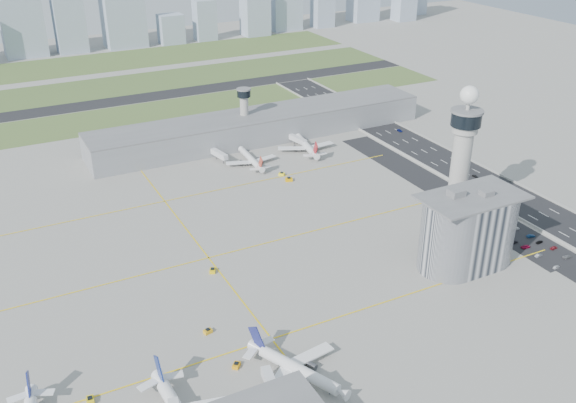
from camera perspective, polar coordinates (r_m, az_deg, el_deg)
name	(u,v)px	position (r m, az deg, el deg)	size (l,w,h in m)	color
ground	(328,269)	(262.18, 3.54, -5.97)	(1000.00, 1000.00, 0.00)	#9D9B92
grass_strip_0	(132,116)	(447.35, -13.70, 7.39)	(480.00, 50.00, 0.08)	#4B6A32
grass_strip_1	(106,88)	(517.52, -15.88, 9.69)	(480.00, 60.00, 0.08)	#405B2B
grass_strip_2	(84,64)	(593.67, -17.65, 11.54)	(480.00, 70.00, 0.08)	#4B6932
runway	(118,101)	(481.78, -14.85, 8.61)	(480.00, 22.00, 0.10)	black
highway	(534,209)	(329.54, 21.02, -0.65)	(28.00, 500.00, 0.10)	black
barrier_left	(513,214)	(319.65, 19.33, -1.09)	(0.60, 500.00, 1.20)	#9E9E99
barrier_right	(555,202)	(339.27, 22.65, -0.06)	(0.60, 500.00, 1.20)	#9E9E99
landside_road	(511,230)	(306.60, 19.17, -2.39)	(18.00, 260.00, 0.08)	black
parking_lot	(527,243)	(298.38, 20.51, -3.44)	(20.00, 44.00, 0.10)	black
taxiway_line_h_0	(272,339)	(225.02, -1.47, -12.13)	(260.00, 0.60, 0.01)	yellow
taxiway_line_h_1	(209,258)	(270.74, -7.08, -5.00)	(260.00, 0.60, 0.01)	yellow
taxiway_line_h_2	(165,201)	(321.20, -10.91, 0.02)	(260.00, 0.60, 0.01)	yellow
taxiway_line_v	(209,258)	(270.74, -7.08, -5.00)	(0.60, 260.00, 0.01)	yellow
control_tower	(462,151)	(291.72, 15.22, 4.33)	(14.00, 14.00, 64.50)	#ADAAA5
secondary_tower	(244,110)	(388.38, -3.91, 8.13)	(8.60, 8.60, 31.90)	#ADAAA5
admin_building	(468,230)	(267.60, 15.71, -2.49)	(42.00, 24.00, 33.50)	#B2B2B7
terminal_pier	(261,125)	(394.04, -2.40, 6.77)	(210.00, 32.00, 15.80)	gray
airplane_near_c	(299,364)	(206.69, 0.96, -14.23)	(39.74, 33.78, 11.13)	white
airplane_far_a	(251,155)	(357.39, -3.33, 4.12)	(34.98, 29.73, 9.79)	white
airplane_far_b	(306,141)	(375.79, 1.57, 5.42)	(40.23, 34.20, 11.26)	white
jet_bridge_far_0	(213,153)	(368.38, -6.69, 4.33)	(14.00, 3.00, 5.70)	silver
jet_bridge_far_1	(291,138)	(387.29, 0.24, 5.64)	(14.00, 3.00, 5.70)	silver
tug_0	(90,400)	(210.44, -17.18, -16.48)	(2.21, 3.22, 1.87)	yellow
tug_1	(236,365)	(214.14, -4.62, -14.27)	(2.05, 2.98, 1.73)	#F7A00B
tug_2	(208,331)	(228.81, -7.14, -11.34)	(2.00, 2.91, 1.69)	gold
tug_3	(213,270)	(260.69, -6.72, -6.08)	(2.19, 3.18, 1.85)	yellow
tug_4	(289,179)	(336.73, 0.07, 2.00)	(2.50, 3.64, 2.12)	#F0A500
tug_5	(282,174)	(343.50, -0.56, 2.49)	(2.13, 3.10, 1.80)	yellow
car_lot_0	(556,267)	(283.46, 22.73, -5.39)	(1.36, 3.38, 1.15)	silver
car_lot_1	(539,255)	(289.00, 21.38, -4.48)	(1.34, 3.84, 1.27)	gray
car_lot_2	(526,247)	(293.75, 20.38, -3.79)	(1.98, 4.29, 1.19)	#9F0934
car_lot_3	(514,242)	(295.75, 19.41, -3.39)	(1.84, 4.52, 1.31)	#242429
car_lot_4	(504,234)	(300.66, 18.68, -2.77)	(1.43, 3.56, 1.21)	navy
car_lot_5	(492,227)	(304.77, 17.65, -2.20)	(1.32, 3.77, 1.24)	#BAB8C9
car_lot_6	(567,257)	(292.63, 23.57, -4.53)	(1.86, 4.04, 1.12)	slate
car_lot_7	(554,248)	(297.36, 22.55, -3.82)	(1.62, 3.97, 1.15)	maroon
car_lot_8	(539,242)	(299.61, 21.44, -3.36)	(1.48, 3.67, 1.25)	black
car_lot_9	(531,236)	(303.03, 20.78, -2.88)	(1.39, 4.00, 1.32)	#0F2B4E
car_lot_10	(516,228)	(307.43, 19.57, -2.27)	(1.84, 4.00, 1.11)	white
car_lot_11	(509,224)	(310.25, 19.06, -1.90)	(1.72, 4.23, 1.23)	gray
car_hw_1	(475,176)	(355.48, 16.29, 2.16)	(1.18, 3.37, 1.11)	black
car_hw_2	(400,130)	(412.74, 9.90, 6.24)	(2.02, 4.37, 1.21)	navy
car_hw_4	(331,107)	(452.52, 3.80, 8.38)	(1.46, 3.62, 1.23)	slate
skyline_bldg_7	(21,21)	(637.79, -22.63, 14.58)	(35.76, 28.61, 61.22)	#9EADC1
skyline_bldg_8	(67,6)	(635.57, -19.07, 16.13)	(26.33, 21.06, 83.39)	#9EADC1
skyline_bldg_9	(123,13)	(647.42, -14.48, 15.91)	(36.96, 29.57, 62.11)	#9EADC1
skyline_bldg_10	(171,29)	(653.42, -10.36, 14.85)	(23.01, 18.41, 27.75)	#9EADC1
skyline_bldg_11	(205,20)	(663.04, -7.41, 15.71)	(20.22, 16.18, 38.97)	#9EADC1
skyline_bldg_12	(255,12)	(680.61, -2.94, 16.49)	(26.14, 20.92, 46.89)	#9EADC1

